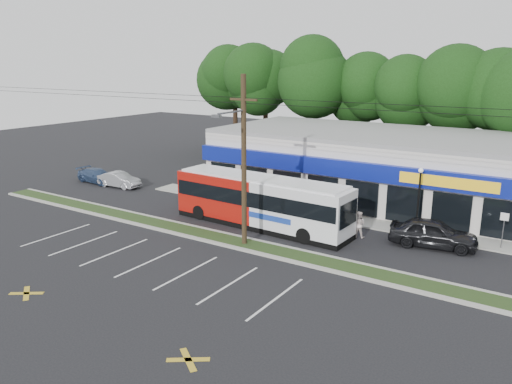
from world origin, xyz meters
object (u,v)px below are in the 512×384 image
object	(u,v)px
lamp_post	(419,193)
pedestrian_a	(321,216)
metrobus	(261,200)
car_silver	(119,180)
utility_pole	(241,156)
sign_post	(504,224)
car_dark	(433,233)
pedestrian_b	(359,224)
car_blue	(97,176)

from	to	relation	value
lamp_post	pedestrian_a	bearing A→B (deg)	-152.41
metrobus	car_silver	distance (m)	16.45
utility_pole	lamp_post	xyz separation A→B (m)	(8.17, 7.87, -2.74)
sign_post	car_dark	size ratio (longest dim) A/B	0.44
lamp_post	pedestrian_a	distance (m)	6.29
pedestrian_b	car_silver	bearing A→B (deg)	-10.95
lamp_post	car_blue	world-z (taller)	lamp_post
utility_pole	car_dark	xyz separation A→B (m)	(9.68, 5.90, -4.56)
sign_post	pedestrian_b	distance (m)	8.25
pedestrian_a	car_dark	bearing A→B (deg)	158.10
sign_post	pedestrian_b	bearing A→B (deg)	-161.74
sign_post	pedestrian_a	distance (m)	10.69
car_blue	pedestrian_b	distance (m)	25.52
car_dark	car_blue	distance (m)	29.82
metrobus	car_blue	world-z (taller)	metrobus
lamp_post	car_silver	distance (m)	25.45
sign_post	car_blue	world-z (taller)	sign_post
utility_pole	sign_post	world-z (taller)	utility_pole
car_dark	lamp_post	bearing A→B (deg)	28.29
sign_post	metrobus	world-z (taller)	metrobus
car_dark	pedestrian_b	size ratio (longest dim) A/B	2.98
car_dark	car_blue	size ratio (longest dim) A/B	1.15
sign_post	car_blue	bearing A→B (deg)	-177.29
sign_post	car_dark	bearing A→B (deg)	-153.43
sign_post	car_dark	world-z (taller)	sign_post
car_dark	car_blue	bearing A→B (deg)	80.47
car_silver	car_blue	xyz separation A→B (m)	(-3.01, 0.10, -0.03)
sign_post	pedestrian_a	world-z (taller)	sign_post
car_dark	metrobus	bearing A→B (deg)	93.23
pedestrian_b	sign_post	bearing A→B (deg)	-170.40
lamp_post	car_dark	distance (m)	3.08
utility_pole	car_silver	xyz separation A→B (m)	(-17.13, 5.97, -4.75)
sign_post	car_blue	distance (m)	33.36
sign_post	car_blue	xyz separation A→B (m)	(-33.31, -1.57, -0.92)
sign_post	car_dark	xyz separation A→B (m)	(-3.49, -1.75, -0.70)
lamp_post	car_dark	world-z (taller)	lamp_post
lamp_post	sign_post	world-z (taller)	lamp_post
car_silver	car_blue	bearing A→B (deg)	83.87
metrobus	car_dark	size ratio (longest dim) A/B	2.53
lamp_post	pedestrian_b	size ratio (longest dim) A/B	2.53
car_silver	car_dark	bearing A→B (deg)	-94.38
pedestrian_a	pedestrian_b	distance (m)	2.56
sign_post	car_silver	size ratio (longest dim) A/B	0.56
metrobus	car_dark	bearing A→B (deg)	14.83
car_dark	car_silver	distance (m)	26.81
car_blue	pedestrian_a	size ratio (longest dim) A/B	2.35
utility_pole	car_blue	bearing A→B (deg)	163.22
pedestrian_a	pedestrian_b	bearing A→B (deg)	151.21
sign_post	pedestrian_a	size ratio (longest dim) A/B	1.20
utility_pole	metrobus	size ratio (longest dim) A/B	3.95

